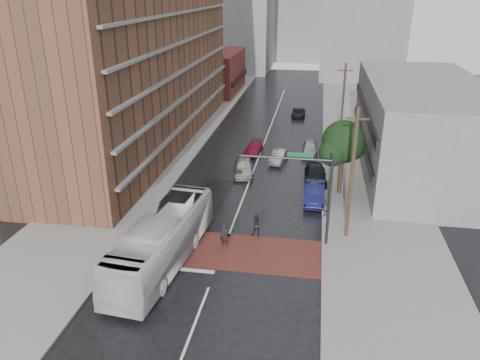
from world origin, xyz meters
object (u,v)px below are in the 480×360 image
Objects in this scene: car_travel_a at (243,167)px; car_parked_near at (315,193)px; pedestrian_b at (257,226)px; pedestrian_a at (224,236)px; car_travel_c at (254,148)px; suv_travel at (298,113)px; car_parked_mid at (316,175)px; car_travel_b at (279,156)px; transit_bus at (162,240)px; car_parked_far at (310,148)px.

car_travel_a is 8.93m from car_parked_near.
pedestrian_b is 0.38× the size of car_travel_a.
pedestrian_a is 0.39× the size of car_parked_near.
pedestrian_a reaches higher than car_parked_near.
car_travel_a is 1.14× the size of car_travel_c.
car_parked_near is (6.27, 9.02, -0.15)m from pedestrian_a.
car_parked_mid is at bearing -82.99° from suv_travel.
car_parked_mid is (3.99, -4.84, 0.08)m from car_travel_b.
pedestrian_a is at bearing -124.53° from pedestrian_b.
car_parked_mid is at bearing 63.97° from transit_bus.
transit_bus is 19.16m from car_parked_mid.
transit_bus is 6.70× the size of pedestrian_a.
pedestrian_b is 19.03m from car_travel_c.
transit_bus is at bearing -125.20° from car_parked_mid.
car_travel_b is at bearing -34.04° from car_travel_c.
pedestrian_a is 0.45× the size of car_parked_far.
car_parked_mid is (7.19, -0.72, -0.07)m from car_travel_a.
car_travel_c is 0.85× the size of car_parked_near.
pedestrian_a is 18.56m from car_travel_b.
suv_travel is at bearing 92.92° from car_parked_mid.
car_travel_a is at bearing -119.02° from car_travel_b.
car_parked_mid is (2.86, -24.29, 0.16)m from suv_travel.
car_parked_mid reaches higher than car_travel_c.
suv_travel is at bearing 95.56° from car_travel_b.
car_parked_near is (4.20, 7.00, -0.09)m from pedestrian_b.
car_travel_c is at bearing 79.35° from car_travel_a.
pedestrian_b reaches higher than car_parked_mid.
car_parked_near is 1.16× the size of car_parked_far.
transit_bus reaches higher than pedestrian_a.
car_parked_near is 4.57m from car_parked_mid.
car_travel_c is at bearing -103.48° from suv_travel.
pedestrian_b reaches higher than car_travel_a.
car_travel_b is at bearing 100.45° from pedestrian_b.
car_parked_mid is 8.20m from car_parked_far.
car_travel_c is (-0.77, 20.83, -0.35)m from pedestrian_a.
car_travel_a is at bearing -131.77° from car_parked_far.
suv_travel is at bearing 99.15° from pedestrian_a.
pedestrian_b is 0.37× the size of car_parked_near.
pedestrian_a is at bearing -124.31° from car_parked_near.
car_parked_far is (-0.77, 12.73, -0.09)m from car_parked_near.
car_travel_a is at bearing 170.48° from car_parked_mid.
pedestrian_b is at bearing -85.58° from car_travel_a.
transit_bus reaches higher than car_parked_near.
car_parked_near reaches higher than car_travel_b.
suv_travel is 0.83× the size of car_parked_near.
car_travel_c reaches higher than suv_travel.
car_parked_mid is at bearing 90.48° from car_parked_near.
pedestrian_b is 0.44× the size of suv_travel.
pedestrian_a reaches higher than car_parked_far.
pedestrian_a is at bearing -83.62° from car_travel_c.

